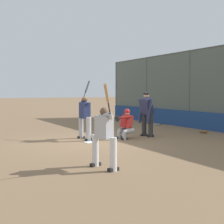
% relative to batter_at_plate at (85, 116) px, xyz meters
% --- Properties ---
extents(ground_plane, '(160.00, 160.00, 0.00)m').
position_rel_batter_at_plate_xyz_m(ground_plane, '(-0.70, 0.09, -0.90)').
color(ground_plane, '#846647').
extents(home_plate_marker, '(0.43, 0.43, 0.01)m').
position_rel_batter_at_plate_xyz_m(home_plate_marker, '(-0.70, 0.09, -0.89)').
color(home_plate_marker, white).
rests_on(home_plate_marker, ground_plane).
extents(backstop_fence, '(18.78, 0.08, 3.92)m').
position_rel_batter_at_plate_xyz_m(backstop_fence, '(-0.70, -6.36, 1.15)').
color(backstop_fence, '#515651').
rests_on(backstop_fence, ground_plane).
extents(padding_wall, '(18.33, 0.18, 0.84)m').
position_rel_batter_at_plate_xyz_m(padding_wall, '(-0.70, -6.26, -0.48)').
color(padding_wall, navy).
rests_on(padding_wall, ground_plane).
extents(batter_at_plate, '(1.06, 0.64, 2.25)m').
position_rel_batter_at_plate_xyz_m(batter_at_plate, '(0.00, 0.00, 0.00)').
color(batter_at_plate, '#B7B7BC').
rests_on(batter_at_plate, ground_plane).
extents(catcher_behind_plate, '(0.61, 0.72, 1.17)m').
position_rel_batter_at_plate_xyz_m(catcher_behind_plate, '(-0.62, -1.43, -0.29)').
color(catcher_behind_plate, '#B7B7BC').
rests_on(catcher_behind_plate, ground_plane).
extents(umpire_home, '(0.73, 0.47, 1.79)m').
position_rel_batter_at_plate_xyz_m(umpire_home, '(-0.49, -2.51, 0.07)').
color(umpire_home, '#333333').
rests_on(umpire_home, ground_plane).
extents(batter_on_deck, '(1.03, 0.55, 2.01)m').
position_rel_batter_at_plate_xyz_m(batter_on_deck, '(-4.35, 1.46, -0.11)').
color(batter_on_deck, silver).
rests_on(batter_on_deck, ground_plane).
extents(spare_bat_near_backstop, '(0.36, 0.81, 0.07)m').
position_rel_batter_at_plate_xyz_m(spare_bat_near_backstop, '(2.68, -5.53, -0.86)').
color(spare_bat_near_backstop, black).
rests_on(spare_bat_near_backstop, ground_plane).
extents(fielding_glove_on_dirt, '(0.33, 0.25, 0.12)m').
position_rel_batter_at_plate_xyz_m(fielding_glove_on_dirt, '(-0.87, -5.33, -0.84)').
color(fielding_glove_on_dirt, brown).
rests_on(fielding_glove_on_dirt, ground_plane).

